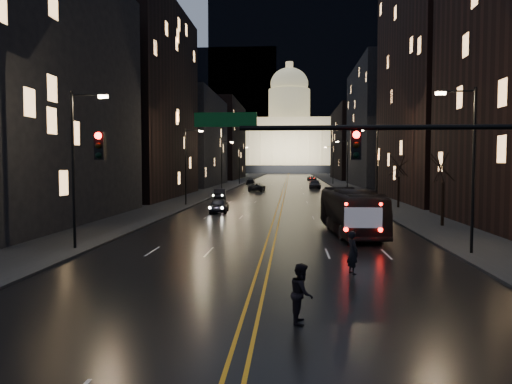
% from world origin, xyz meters
% --- Properties ---
extents(ground, '(900.00, 900.00, 0.00)m').
position_xyz_m(ground, '(0.00, 0.00, 0.00)').
color(ground, black).
rests_on(ground, ground).
extents(road, '(20.00, 320.00, 0.02)m').
position_xyz_m(road, '(0.00, 130.00, 0.01)').
color(road, black).
rests_on(road, ground).
extents(sidewalk_left, '(8.00, 320.00, 0.16)m').
position_xyz_m(sidewalk_left, '(-14.00, 130.00, 0.08)').
color(sidewalk_left, black).
rests_on(sidewalk_left, ground).
extents(sidewalk_right, '(8.00, 320.00, 0.16)m').
position_xyz_m(sidewalk_right, '(14.00, 130.00, 0.08)').
color(sidewalk_right, black).
rests_on(sidewalk_right, ground).
extents(center_line, '(0.62, 320.00, 0.01)m').
position_xyz_m(center_line, '(0.00, 130.00, 0.03)').
color(center_line, orange).
rests_on(center_line, road).
extents(building_left_near, '(12.00, 28.00, 22.00)m').
position_xyz_m(building_left_near, '(-21.00, 22.00, 11.00)').
color(building_left_near, black).
rests_on(building_left_near, ground).
extents(building_left_mid, '(12.00, 30.00, 28.00)m').
position_xyz_m(building_left_mid, '(-21.00, 54.00, 14.00)').
color(building_left_mid, black).
rests_on(building_left_mid, ground).
extents(building_left_far, '(12.00, 34.00, 20.00)m').
position_xyz_m(building_left_far, '(-21.00, 92.00, 10.00)').
color(building_left_far, black).
rests_on(building_left_far, ground).
extents(building_left_dist, '(12.00, 40.00, 24.00)m').
position_xyz_m(building_left_dist, '(-21.00, 140.00, 12.00)').
color(building_left_dist, black).
rests_on(building_left_dist, ground).
extents(building_right_tall, '(12.00, 30.00, 38.00)m').
position_xyz_m(building_right_tall, '(21.00, 50.00, 19.00)').
color(building_right_tall, black).
rests_on(building_right_tall, ground).
extents(building_right_mid, '(12.00, 34.00, 26.00)m').
position_xyz_m(building_right_mid, '(21.00, 92.00, 13.00)').
color(building_right_mid, black).
rests_on(building_right_mid, ground).
extents(building_right_dist, '(12.00, 40.00, 22.00)m').
position_xyz_m(building_right_dist, '(21.00, 140.00, 11.00)').
color(building_right_dist, black).
rests_on(building_right_dist, ground).
extents(mountain_ridge, '(520.00, 60.00, 130.00)m').
position_xyz_m(mountain_ridge, '(40.00, 380.00, 65.00)').
color(mountain_ridge, black).
rests_on(mountain_ridge, ground).
extents(capitol, '(90.00, 50.00, 58.50)m').
position_xyz_m(capitol, '(0.00, 250.00, 17.15)').
color(capitol, black).
rests_on(capitol, ground).
extents(traffic_signal, '(17.29, 0.45, 7.00)m').
position_xyz_m(traffic_signal, '(5.91, -0.00, 5.10)').
color(traffic_signal, black).
rests_on(traffic_signal, ground).
extents(streetlamp_right_near, '(2.13, 0.25, 9.00)m').
position_xyz_m(streetlamp_right_near, '(10.81, 10.00, 5.08)').
color(streetlamp_right_near, black).
rests_on(streetlamp_right_near, ground).
extents(streetlamp_left_near, '(2.13, 0.25, 9.00)m').
position_xyz_m(streetlamp_left_near, '(-10.81, 10.00, 5.08)').
color(streetlamp_left_near, black).
rests_on(streetlamp_left_near, ground).
extents(streetlamp_right_mid, '(2.13, 0.25, 9.00)m').
position_xyz_m(streetlamp_right_mid, '(10.81, 40.00, 5.08)').
color(streetlamp_right_mid, black).
rests_on(streetlamp_right_mid, ground).
extents(streetlamp_left_mid, '(2.13, 0.25, 9.00)m').
position_xyz_m(streetlamp_left_mid, '(-10.81, 40.00, 5.08)').
color(streetlamp_left_mid, black).
rests_on(streetlamp_left_mid, ground).
extents(streetlamp_right_far, '(2.13, 0.25, 9.00)m').
position_xyz_m(streetlamp_right_far, '(10.81, 70.00, 5.08)').
color(streetlamp_right_far, black).
rests_on(streetlamp_right_far, ground).
extents(streetlamp_left_far, '(2.13, 0.25, 9.00)m').
position_xyz_m(streetlamp_left_far, '(-10.81, 70.00, 5.08)').
color(streetlamp_left_far, black).
rests_on(streetlamp_left_far, ground).
extents(streetlamp_right_dist, '(2.13, 0.25, 9.00)m').
position_xyz_m(streetlamp_right_dist, '(10.81, 100.00, 5.08)').
color(streetlamp_right_dist, black).
rests_on(streetlamp_right_dist, ground).
extents(streetlamp_left_dist, '(2.13, 0.25, 9.00)m').
position_xyz_m(streetlamp_left_dist, '(-10.81, 100.00, 5.08)').
color(streetlamp_left_dist, black).
rests_on(streetlamp_left_dist, ground).
extents(tree_right_mid, '(2.40, 2.40, 6.65)m').
position_xyz_m(tree_right_mid, '(13.00, 22.00, 4.53)').
color(tree_right_mid, black).
rests_on(tree_right_mid, ground).
extents(tree_right_far, '(2.40, 2.40, 6.65)m').
position_xyz_m(tree_right_far, '(13.00, 38.00, 4.53)').
color(tree_right_far, black).
rests_on(tree_right_far, ground).
extents(bus, '(3.62, 11.65, 3.19)m').
position_xyz_m(bus, '(5.51, 17.97, 1.60)').
color(bus, black).
rests_on(bus, ground).
extents(oncoming_car_a, '(2.01, 4.46, 1.49)m').
position_xyz_m(oncoming_car_a, '(-5.94, 32.11, 0.74)').
color(oncoming_car_a, black).
rests_on(oncoming_car_a, ground).
extents(oncoming_car_b, '(2.06, 4.63, 1.48)m').
position_xyz_m(oncoming_car_b, '(-8.50, 50.57, 0.74)').
color(oncoming_car_b, black).
rests_on(oncoming_car_b, ground).
extents(oncoming_car_c, '(2.97, 5.56, 1.49)m').
position_xyz_m(oncoming_car_c, '(-4.78, 70.73, 0.74)').
color(oncoming_car_c, black).
rests_on(oncoming_car_c, ground).
extents(oncoming_car_d, '(2.51, 5.32, 1.50)m').
position_xyz_m(oncoming_car_d, '(-8.34, 99.45, 0.75)').
color(oncoming_car_d, black).
rests_on(oncoming_car_d, ground).
extents(receding_car_a, '(2.08, 4.55, 1.44)m').
position_xyz_m(receding_car_a, '(5.90, 42.78, 0.72)').
color(receding_car_a, black).
rests_on(receding_car_a, ground).
extents(receding_car_b, '(2.18, 4.71, 1.56)m').
position_xyz_m(receding_car_b, '(8.42, 54.73, 0.78)').
color(receding_car_b, black).
rests_on(receding_car_b, ground).
extents(receding_car_c, '(2.48, 5.71, 1.64)m').
position_xyz_m(receding_car_c, '(5.90, 80.28, 0.82)').
color(receding_car_c, black).
rests_on(receding_car_c, ground).
extents(receding_car_d, '(2.67, 5.17, 1.39)m').
position_xyz_m(receding_car_d, '(7.12, 125.06, 0.70)').
color(receding_car_d, black).
rests_on(receding_car_d, ground).
extents(pedestrian_a, '(0.71, 0.84, 1.97)m').
position_xyz_m(pedestrian_a, '(4.05, 5.00, 0.98)').
color(pedestrian_a, black).
rests_on(pedestrian_a, ground).
extents(pedestrian_b, '(0.56, 0.94, 1.87)m').
position_xyz_m(pedestrian_b, '(1.64, -2.00, 0.94)').
color(pedestrian_b, black).
rests_on(pedestrian_b, ground).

